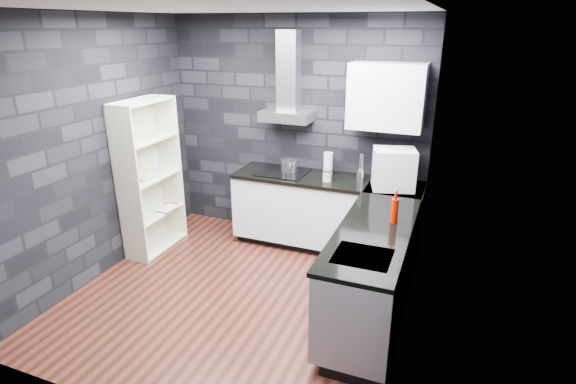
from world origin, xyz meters
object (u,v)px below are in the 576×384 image
Objects in this scene: utensil_crock at (360,176)px; appliance_garage at (394,169)px; storage_jar at (327,176)px; pot at (289,166)px; red_bottle at (395,211)px; fruit_bowl at (144,177)px; bookshelf at (150,178)px; glass_vase at (328,164)px.

appliance_garage reaches higher than utensil_crock.
pot is at bearing 162.10° from storage_jar.
appliance_garage is at bearing 99.90° from red_bottle.
appliance_garage is at bearing 1.18° from storage_jar.
storage_jar is 1.01× the size of utensil_crock.
pot is 1.76m from red_bottle.
fruit_bowl is at bearing 177.03° from red_bottle.
pot is at bearing 23.16° from bookshelf.
glass_vase is at bearing 8.24° from pot.
glass_vase is at bearing 130.44° from red_bottle.
appliance_garage is 1.92× the size of red_bottle.
pot reaches higher than utensil_crock.
glass_vase is at bearing 18.49° from bookshelf.
storage_jar is (0.53, -0.17, -0.01)m from pot.
storage_jar is 1.24m from red_bottle.
glass_vase is 1.19× the size of red_bottle.
red_bottle is at bearing -49.56° from glass_vase.
glass_vase is 2.26× the size of storage_jar.
glass_vase reaches higher than fruit_bowl.
red_bottle reaches higher than fruit_bowl.
fruit_bowl is at bearing -147.93° from pot.
bookshelf is at bearing -155.44° from glass_vase.
storage_jar is (0.06, -0.24, -0.07)m from glass_vase.
appliance_garage is at bearing -19.66° from utensil_crock.
red_bottle reaches higher than pot.
red_bottle is at bearing -2.97° from fruit_bowl.
pot is 1.64m from bookshelf.
red_bottle is 2.85m from fruit_bowl.
appliance_garage is at bearing -7.08° from pot.
storage_jar is 2.09m from fruit_bowl.
utensil_crock is at bearing 144.96° from appliance_garage.
glass_vase is 0.26m from storage_jar.
appliance_garage is at bearing 7.37° from bookshelf.
utensil_crock is 1.15m from red_bottle.
storage_jar is 0.75m from appliance_garage.
storage_jar is at bearing -17.90° from pot.
appliance_garage reaches higher than fruit_bowl.
utensil_crock reaches higher than fruit_bowl.
bookshelf is at bearing -162.24° from storage_jar.
utensil_crock is 0.52× the size of red_bottle.
bookshelf is (-2.84, 0.24, -0.11)m from red_bottle.
glass_vase is at bearing 167.85° from utensil_crock.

